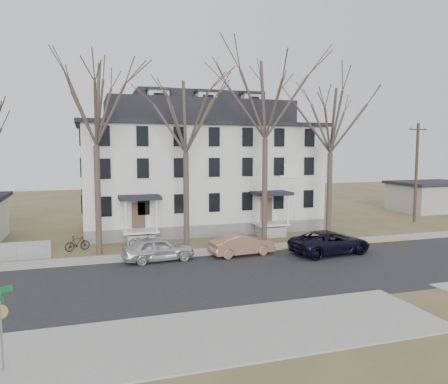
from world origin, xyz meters
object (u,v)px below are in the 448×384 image
object	(u,v)px
tree_far_left	(95,98)
bicycle_left	(141,241)
boarding_house	(199,168)
tree_mid_right	(331,116)
tree_center	(266,93)
car_tan	(242,245)
car_navy	(330,243)
tree_mid_left	(185,112)
car_silver	(158,249)
bicycle_right	(77,244)
utility_pole_far	(416,171)
street_sign	(1,317)

from	to	relation	value
tree_far_left	bicycle_left	world-z (taller)	tree_far_left
boarding_house	tree_mid_right	distance (m)	12.51
tree_center	car_tan	size ratio (longest dim) A/B	3.39
car_tan	car_navy	distance (m)	5.95
tree_mid_right	tree_mid_left	bearing A→B (deg)	180.00
tree_mid_right	car_silver	size ratio (longest dim) A/B	2.84
boarding_house	tree_mid_left	bearing A→B (deg)	-110.20
car_tan	tree_far_left	bearing A→B (deg)	63.74
tree_far_left	bicycle_right	xyz separation A→B (m)	(-1.41, 1.25, -9.82)
tree_mid_right	bicycle_left	world-z (taller)	tree_mid_right
car_silver	bicycle_left	world-z (taller)	car_silver
tree_mid_left	tree_center	bearing A→B (deg)	0.00
tree_far_left	tree_mid_left	xyz separation A→B (m)	(6.00, 0.00, -0.74)
tree_center	bicycle_left	xyz separation A→B (m)	(-9.07, 1.00, -10.62)
tree_mid_left	tree_mid_right	world-z (taller)	same
tree_mid_right	car_tan	world-z (taller)	tree_mid_right
boarding_house	tree_center	bearing A→B (deg)	-69.80
tree_center	car_silver	bearing A→B (deg)	-159.75
boarding_house	bicycle_left	world-z (taller)	boarding_house
car_navy	car_tan	bearing A→B (deg)	69.64
tree_mid_left	tree_mid_right	bearing A→B (deg)	0.00
utility_pole_far	car_navy	world-z (taller)	utility_pole_far
tree_far_left	tree_mid_right	bearing A→B (deg)	0.00
tree_far_left	bicycle_left	bearing A→B (deg)	18.81
tree_center	bicycle_right	world-z (taller)	tree_center
street_sign	tree_far_left	bearing A→B (deg)	53.11
boarding_house	utility_pole_far	distance (m)	20.88
tree_center	tree_mid_right	distance (m)	5.70
utility_pole_far	bicycle_left	distance (m)	27.13
tree_mid_left	street_sign	bearing A→B (deg)	-121.43
tree_mid_right	street_sign	bearing A→B (deg)	-143.65
car_tan	car_navy	size ratio (longest dim) A/B	0.78
tree_center	bicycle_left	world-z (taller)	tree_center
tree_far_left	utility_pole_far	world-z (taller)	tree_far_left
bicycle_right	street_sign	bearing A→B (deg)	153.67
tree_center	car_tan	distance (m)	11.31
boarding_house	car_tan	xyz separation A→B (m)	(-0.02, -11.50, -4.67)
utility_pole_far	car_silver	world-z (taller)	utility_pole_far
tree_center	car_silver	world-z (taller)	tree_center
tree_center	tree_far_left	bearing A→B (deg)	180.00
utility_pole_far	car_tan	xyz separation A→B (m)	(-20.52, -7.54, -4.19)
tree_center	utility_pole_far	xyz separation A→B (m)	(17.50, 4.20, -6.18)
tree_mid_left	bicycle_left	world-z (taller)	tree_mid_left
boarding_house	bicycle_right	distance (m)	13.41
tree_mid_right	bicycle_right	xyz separation A→B (m)	(-18.91, 1.25, -9.08)
tree_mid_right	car_navy	distance (m)	10.41
tree_mid_left	bicycle_right	xyz separation A→B (m)	(-7.41, 1.25, -9.08)
car_navy	bicycle_left	distance (m)	13.16
tree_mid_left	tree_center	distance (m)	6.18
bicycle_left	street_sign	distance (m)	17.61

